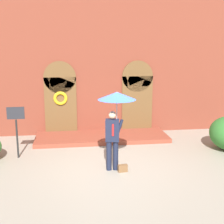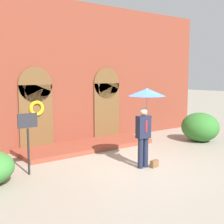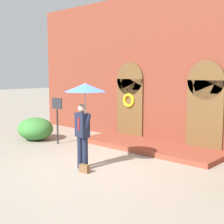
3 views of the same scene
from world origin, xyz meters
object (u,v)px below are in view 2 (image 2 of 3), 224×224
at_px(handbag, 154,164).
at_px(sign_post, 28,133).
at_px(shrub_right, 200,127).
at_px(person_with_umbrella, 146,104).

distance_m(handbag, sign_post, 3.79).
bearing_deg(handbag, shrub_right, 11.73).
xyz_separation_m(person_with_umbrella, sign_post, (-3.07, 1.44, -0.75)).
height_order(sign_post, shrub_right, sign_post).
distance_m(handbag, shrub_right, 4.40).
height_order(person_with_umbrella, handbag, person_with_umbrella).
distance_m(sign_post, shrub_right, 7.40).
bearing_deg(person_with_umbrella, handbag, -47.27).
bearing_deg(person_with_umbrella, sign_post, 154.80).
bearing_deg(shrub_right, handbag, -160.46).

